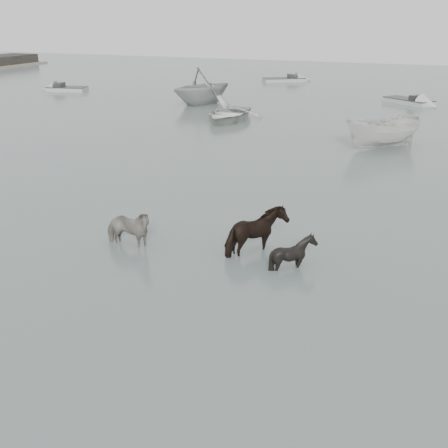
{
  "coord_description": "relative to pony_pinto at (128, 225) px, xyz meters",
  "views": [
    {
      "loc": [
        7.08,
        -13.92,
        6.84
      ],
      "look_at": [
        1.3,
        0.34,
        1.0
      ],
      "focal_mm": 45.0,
      "sensor_mm": 36.0,
      "label": 1
    }
  ],
  "objects": [
    {
      "name": "rowboat_trail",
      "position": [
        -9.59,
        27.03,
        0.76
      ],
      "size": [
        6.73,
        7.11,
        2.96
      ],
      "primitive_type": "imported",
      "rotation": [
        0.0,
        0.0,
        2.72
      ],
      "color": "#9EA19E",
      "rests_on": "ground"
    },
    {
      "name": "pony_dark",
      "position": [
        3.87,
        0.99,
        0.11
      ],
      "size": [
        1.63,
        1.83,
        1.66
      ],
      "primitive_type": "imported",
      "rotation": [
        0.0,
        0.0,
        1.42
      ],
      "color": "black",
      "rests_on": "ground"
    },
    {
      "name": "pony_pinto",
      "position": [
        0.0,
        0.0,
        0.0
      ],
      "size": [
        1.71,
        0.78,
        1.44
      ],
      "primitive_type": "imported",
      "rotation": [
        0.0,
        0.0,
        1.57
      ],
      "color": "black",
      "rests_on": "ground"
    },
    {
      "name": "skiff_far",
      "position": [
        -7.91,
        44.04,
        -0.35
      ],
      "size": [
        5.9,
        4.57,
        0.75
      ],
      "primitive_type": null,
      "rotation": [
        0.0,
        0.0,
        0.57
      ],
      "color": "#9A9C9A",
      "rests_on": "ground"
    },
    {
      "name": "rowboat_lead",
      "position": [
        -5.08,
        21.11,
        -0.19
      ],
      "size": [
        3.68,
        5.14,
        1.06
      ],
      "primitive_type": "imported",
      "rotation": [
        0.0,
        0.0,
        0.0
      ],
      "color": "beige",
      "rests_on": "ground"
    },
    {
      "name": "skiff_outer",
      "position": [
        -24.26,
        29.39,
        -0.35
      ],
      "size": [
        5.16,
        2.71,
        0.75
      ],
      "primitive_type": null,
      "rotation": [
        0.0,
        0.0,
        3.38
      ],
      "color": "#A2A19D",
      "rests_on": "ground"
    },
    {
      "name": "skiff_mid",
      "position": [
        5.46,
        33.31,
        -0.35
      ],
      "size": [
        5.43,
        4.64,
        0.75
      ],
      "primitive_type": null,
      "rotation": [
        0.0,
        0.0,
        -0.65
      ],
      "color": "#A0A3A1",
      "rests_on": "ground"
    },
    {
      "name": "ground",
      "position": [
        1.7,
        0.15,
        -0.72
      ],
      "size": [
        140.0,
        140.0,
        0.0
      ],
      "primitive_type": "plane",
      "color": "#4A5853",
      "rests_on": "ground"
    },
    {
      "name": "boat_small",
      "position": [
        5.52,
        16.86,
        0.19
      ],
      "size": [
        4.55,
        4.66,
        1.83
      ],
      "primitive_type": "imported",
      "rotation": [
        0.0,
        0.0,
        -0.76
      ],
      "color": "beige",
      "rests_on": "ground"
    },
    {
      "name": "pony_black",
      "position": [
        5.13,
        0.46,
        -0.07
      ],
      "size": [
        1.19,
        1.06,
        1.3
      ],
      "primitive_type": "imported",
      "rotation": [
        0.0,
        0.0,
        1.56
      ],
      "color": "black",
      "rests_on": "ground"
    }
  ]
}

